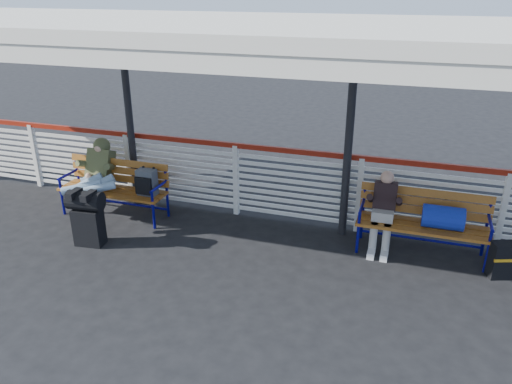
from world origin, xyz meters
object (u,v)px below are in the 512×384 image
(bench_left, at_px, (123,183))
(bench_right, at_px, (432,217))
(traveler_man, at_px, (93,181))
(suitcase_side, at_px, (504,260))
(companion_person, at_px, (383,211))
(luggage_stack, at_px, (87,216))

(bench_left, bearing_deg, bench_right, 2.48)
(bench_left, xyz_separation_m, traveler_man, (-0.31, -0.35, 0.13))
(traveler_man, relative_size, suitcase_side, 3.28)
(traveler_man, height_order, companion_person, traveler_man)
(bench_right, distance_m, suitcase_side, 1.04)
(bench_right, bearing_deg, traveler_man, -173.76)
(companion_person, bearing_deg, luggage_stack, -163.23)
(luggage_stack, xyz_separation_m, bench_right, (4.75, 1.24, 0.12))
(luggage_stack, distance_m, companion_person, 4.27)
(bench_right, bearing_deg, luggage_stack, -165.33)
(companion_person, relative_size, suitcase_side, 2.30)
(suitcase_side, bearing_deg, bench_right, 141.53)
(bench_right, distance_m, traveler_man, 5.13)
(bench_left, relative_size, bench_right, 1.00)
(luggage_stack, bearing_deg, suitcase_side, 2.96)
(luggage_stack, relative_size, traveler_man, 0.52)
(luggage_stack, bearing_deg, traveler_man, 110.33)
(traveler_man, bearing_deg, luggage_stack, -63.30)
(bench_left, distance_m, traveler_man, 0.49)
(bench_right, xyz_separation_m, suitcase_side, (0.94, -0.31, -0.34))
(luggage_stack, bearing_deg, companion_person, 10.40)
(bench_right, bearing_deg, bench_left, -177.52)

